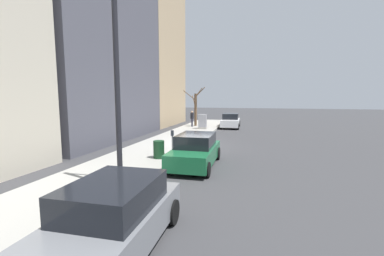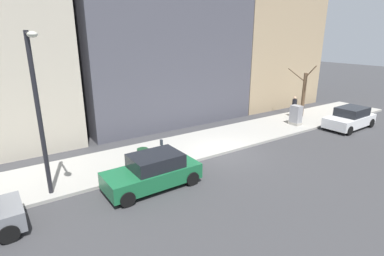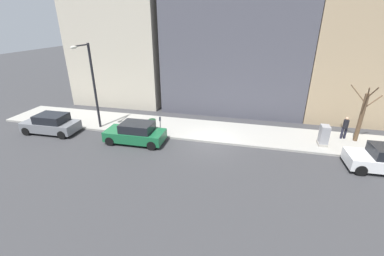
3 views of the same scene
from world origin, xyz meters
TOP-DOWN VIEW (x-y plane):
  - ground_plane at (0.00, 0.00)m, footprint 120.00×120.00m
  - sidewalk at (2.00, 0.00)m, footprint 4.00×36.00m
  - parked_car_white at (-1.13, -10.64)m, footprint 2.05×4.26m
  - parked_car_green at (-1.14, 5.16)m, footprint 1.99×4.23m
  - parked_car_grey at (-1.08, 12.28)m, footprint 2.01×4.24m
  - parking_meter at (0.45, 3.87)m, footprint 0.14×0.10m
  - utility_box at (1.30, -7.71)m, footprint 0.83×0.60m
  - streetlamp at (0.28, 9.10)m, footprint 1.97×0.32m
  - bare_tree at (2.61, -10.18)m, footprint 2.29×1.98m
  - trash_bin at (0.90, 4.70)m, footprint 0.56×0.56m
  - pedestrian_near_meter at (2.79, -9.40)m, footprint 0.36×0.39m
  - office_tower_left at (10.12, -11.73)m, footprint 9.24×9.24m
  - office_block_center at (11.83, -0.72)m, footprint 12.67×12.67m

SIDE VIEW (x-z plane):
  - ground_plane at x=0.00m, z-range 0.00..0.00m
  - sidewalk at x=2.00m, z-range 0.00..0.15m
  - trash_bin at x=0.90m, z-range 0.15..1.05m
  - parked_car_white at x=-1.13m, z-range -0.02..1.50m
  - parked_car_green at x=-1.14m, z-range -0.02..1.50m
  - parked_car_grey at x=-1.08m, z-range -0.02..1.50m
  - utility_box at x=1.30m, z-range 0.13..1.56m
  - parking_meter at x=0.45m, z-range 0.30..1.65m
  - pedestrian_near_meter at x=2.79m, z-range 0.26..1.92m
  - bare_tree at x=2.61m, z-range 0.00..4.15m
  - streetlamp at x=0.28m, z-range 0.77..7.27m
  - office_block_center at x=11.83m, z-range 0.00..21.34m
  - office_tower_left at x=10.12m, z-range 0.00..27.16m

